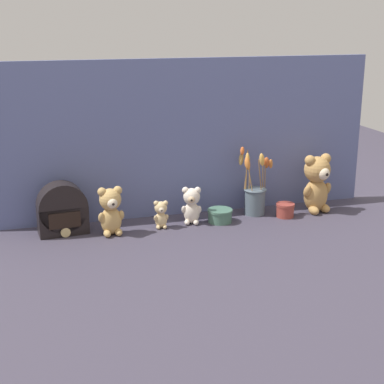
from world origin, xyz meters
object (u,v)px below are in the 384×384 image
(vintage_radio, at_px, (62,212))
(decorative_tin_tall, at_px, (285,210))
(teddy_bear_small, at_px, (191,205))
(decorative_tin_short, at_px, (220,216))
(teddy_bear_medium, at_px, (111,210))
(flower_vase, at_px, (255,195))
(teddy_bear_tiny, at_px, (161,214))
(teddy_bear_large, at_px, (317,182))

(vintage_radio, distance_m, decorative_tin_tall, 0.98)
(teddy_bear_small, height_order, decorative_tin_tall, teddy_bear_small)
(decorative_tin_tall, bearing_deg, decorative_tin_short, 177.25)
(teddy_bear_small, xyz_separation_m, vintage_radio, (-0.54, 0.03, 0.01))
(teddy_bear_medium, distance_m, decorative_tin_short, 0.49)
(vintage_radio, bearing_deg, decorative_tin_short, -3.75)
(teddy_bear_medium, xyz_separation_m, flower_vase, (0.66, 0.08, -0.02))
(flower_vase, xyz_separation_m, vintage_radio, (-0.85, -0.01, 0.00))
(teddy_bear_medium, bearing_deg, teddy_bear_tiny, 5.45)
(teddy_bear_small, distance_m, flower_vase, 0.31)
(flower_vase, relative_size, vintage_radio, 1.43)
(teddy_bear_medium, distance_m, teddy_bear_small, 0.36)
(teddy_bear_large, bearing_deg, vintage_radio, 178.49)
(teddy_bear_large, height_order, decorative_tin_short, teddy_bear_large)
(teddy_bear_large, relative_size, decorative_tin_tall, 3.27)
(teddy_bear_small, relative_size, decorative_tin_short, 1.50)
(flower_vase, distance_m, vintage_radio, 0.85)
(teddy_bear_small, distance_m, vintage_radio, 0.55)
(teddy_bear_medium, height_order, vintage_radio, vintage_radio)
(teddy_bear_medium, height_order, teddy_bear_tiny, teddy_bear_medium)
(decorative_tin_short, bearing_deg, teddy_bear_large, 1.68)
(teddy_bear_small, bearing_deg, flower_vase, 7.71)
(flower_vase, relative_size, decorative_tin_short, 2.84)
(teddy_bear_tiny, bearing_deg, teddy_bear_large, 1.25)
(flower_vase, bearing_deg, teddy_bear_large, -8.77)
(teddy_bear_medium, relative_size, teddy_bear_small, 1.24)
(teddy_bear_large, xyz_separation_m, decorative_tin_tall, (-0.17, -0.03, -0.11))
(teddy_bear_small, bearing_deg, decorative_tin_tall, -4.06)
(flower_vase, bearing_deg, teddy_bear_tiny, -172.39)
(teddy_bear_large, bearing_deg, teddy_bear_medium, -177.79)
(teddy_bear_large, height_order, teddy_bear_tiny, teddy_bear_large)
(flower_vase, bearing_deg, teddy_bear_small, -172.29)
(teddy_bear_large, distance_m, decorative_tin_tall, 0.20)
(teddy_bear_tiny, distance_m, flower_vase, 0.45)
(teddy_bear_small, xyz_separation_m, teddy_bear_tiny, (-0.14, -0.02, -0.02))
(vintage_radio, relative_size, decorative_tin_tall, 2.64)
(teddy_bear_tiny, height_order, vintage_radio, vintage_radio)
(teddy_bear_large, height_order, teddy_bear_small, teddy_bear_large)
(flower_vase, bearing_deg, vintage_radio, -179.07)
(teddy_bear_tiny, bearing_deg, teddy_bear_small, 7.39)
(teddy_bear_small, relative_size, teddy_bear_tiny, 1.35)
(teddy_bear_medium, bearing_deg, flower_vase, 6.92)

